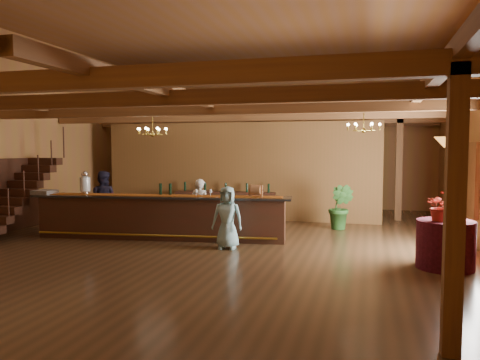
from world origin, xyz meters
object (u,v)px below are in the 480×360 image
(bartender, at_px, (200,206))
(floor_plant, at_px, (341,207))
(beverage_dispenser, at_px, (85,183))
(round_table, at_px, (445,244))
(tasting_bar, at_px, (161,217))
(backbar_shelf, at_px, (226,205))
(chandelier_right, at_px, (364,127))
(chandelier_left, at_px, (153,131))
(staff_second, at_px, (103,200))
(guest, at_px, (227,218))
(raffle_drum, at_px, (256,190))
(pendant_lamp, at_px, (449,142))

(bartender, relative_size, floor_plant, 1.15)
(beverage_dispenser, xyz_separation_m, floor_plant, (6.33, 2.73, -0.74))
(beverage_dispenser, distance_m, floor_plant, 6.94)
(round_table, bearing_deg, tasting_bar, 169.11)
(tasting_bar, xyz_separation_m, floor_plant, (4.30, 2.53, 0.09))
(backbar_shelf, relative_size, floor_plant, 2.48)
(beverage_dispenser, relative_size, chandelier_right, 0.75)
(chandelier_left, relative_size, staff_second, 0.49)
(tasting_bar, height_order, chandelier_right, chandelier_right)
(chandelier_right, xyz_separation_m, guest, (-2.94, -2.00, -2.10))
(tasting_bar, relative_size, guest, 4.63)
(raffle_drum, bearing_deg, guest, -115.15)
(raffle_drum, bearing_deg, floor_plant, 50.14)
(round_table, bearing_deg, backbar_shelf, 141.21)
(tasting_bar, bearing_deg, bartender, 41.53)
(tasting_bar, distance_m, floor_plant, 4.99)
(beverage_dispenser, distance_m, staff_second, 1.09)
(chandelier_right, distance_m, staff_second, 7.31)
(beverage_dispenser, height_order, floor_plant, beverage_dispenser)
(staff_second, bearing_deg, beverage_dispenser, 85.13)
(raffle_drum, xyz_separation_m, staff_second, (-4.51, 0.48, -0.44))
(chandelier_left, xyz_separation_m, chandelier_right, (5.37, 0.76, 0.08))
(tasting_bar, bearing_deg, guest, -26.51)
(pendant_lamp, bearing_deg, chandelier_right, 121.54)
(chandelier_left, bearing_deg, backbar_shelf, 68.67)
(staff_second, relative_size, guest, 1.16)
(tasting_bar, xyz_separation_m, staff_second, (-2.11, 0.73, 0.27))
(beverage_dispenser, height_order, chandelier_left, chandelier_left)
(raffle_drum, xyz_separation_m, bartender, (-1.67, 0.59, -0.53))
(beverage_dispenser, bearing_deg, floor_plant, 23.33)
(chandelier_right, distance_m, bartender, 4.67)
(beverage_dispenser, relative_size, chandelier_left, 0.75)
(pendant_lamp, relative_size, floor_plant, 0.70)
(tasting_bar, xyz_separation_m, round_table, (6.47, -1.24, -0.10))
(tasting_bar, distance_m, chandelier_right, 5.55)
(round_table, relative_size, pendant_lamp, 1.18)
(beverage_dispenser, distance_m, chandelier_right, 7.24)
(chandelier_right, relative_size, guest, 0.56)
(beverage_dispenser, distance_m, pendant_lamp, 8.63)
(round_table, bearing_deg, guest, 172.93)
(floor_plant, bearing_deg, pendant_lamp, -60.08)
(tasting_bar, bearing_deg, staff_second, 153.56)
(floor_plant, bearing_deg, round_table, -60.08)
(chandelier_left, bearing_deg, tasting_bar, -49.42)
(backbar_shelf, bearing_deg, guest, -80.20)
(raffle_drum, distance_m, chandelier_right, 3.12)
(tasting_bar, height_order, backbar_shelf, tasting_bar)
(pendant_lamp, relative_size, bartender, 0.61)
(beverage_dispenser, bearing_deg, raffle_drum, 5.90)
(round_table, height_order, guest, guest)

